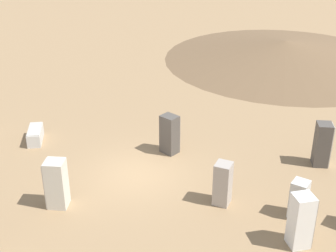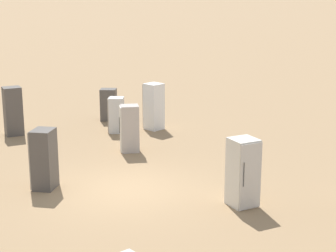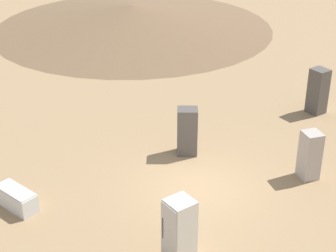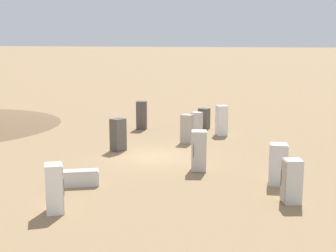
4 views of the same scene
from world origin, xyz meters
name	(u,v)px [view 1 (image 1 of 4)]	position (x,y,z in m)	size (l,w,h in m)	color
ground_plane	(138,174)	(0.00, 0.00, 0.00)	(1000.00, 1000.00, 0.00)	#937551
dirt_mound	(285,50)	(2.48, 17.90, 0.70)	(17.03, 17.03, 1.39)	brown
discarded_fridge_0	(56,184)	(-1.71, -3.18, 0.95)	(0.92, 0.88, 1.90)	beige
discarded_fridge_1	(301,221)	(6.89, -1.79, 0.97)	(0.92, 0.91, 1.93)	white
discarded_fridge_5	(35,135)	(-5.78, 0.65, 0.33)	(1.30, 1.60, 0.66)	silver
discarded_fridge_6	(170,134)	(0.45, 2.27, 0.90)	(0.88, 0.82, 1.80)	#4C4742
discarded_fridge_7	(322,144)	(6.82, 3.88, 0.97)	(0.83, 0.84, 1.95)	#4C4742
discarded_fridge_8	(299,199)	(6.57, -0.21, 0.73)	(0.65, 0.71, 1.46)	silver
discarded_fridge_10	(223,183)	(3.83, -0.54, 0.85)	(0.59, 0.69, 1.71)	#A89E93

